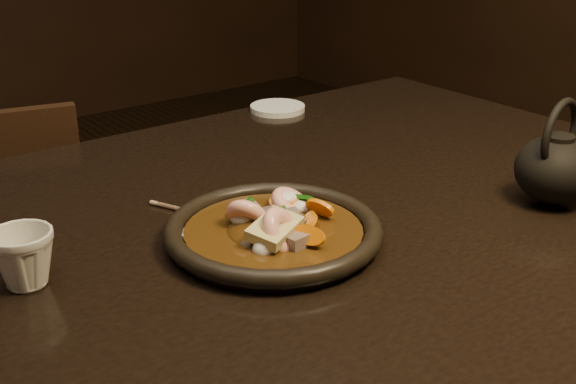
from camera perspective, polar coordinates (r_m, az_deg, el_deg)
table at (r=0.94m, az=-6.58°, el=-7.93°), size 1.60×0.90×0.75m
plate at (r=0.89m, az=-1.15°, el=-3.17°), size 0.27×0.27×0.03m
stirfry at (r=0.89m, az=-1.03°, el=-2.70°), size 0.15×0.16×0.06m
soy_dish at (r=0.93m, az=-6.08°, el=-2.68°), size 0.11×0.11×0.02m
saucer_right at (r=1.43m, az=-0.83°, el=6.65°), size 0.11×0.11×0.01m
tea_cup at (r=0.84m, az=-20.19°, el=-4.83°), size 0.09×0.08×0.07m
chopsticks at (r=0.95m, az=-5.34°, el=-2.15°), size 0.10×0.21×0.01m
teapot at (r=1.05m, az=20.40°, el=1.97°), size 0.13×0.11×0.15m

